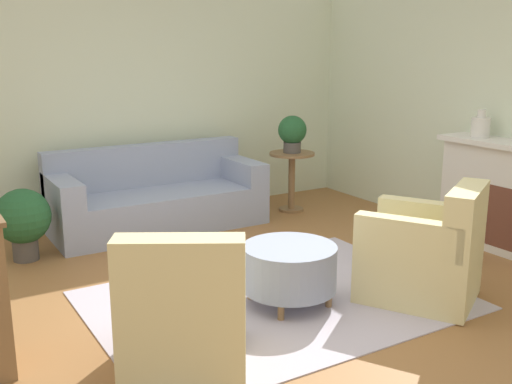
# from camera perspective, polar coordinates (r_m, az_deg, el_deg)

# --- Properties ---
(ground_plane) EXTENTS (16.00, 16.00, 0.00)m
(ground_plane) POSITION_cam_1_polar(r_m,az_deg,el_deg) (4.79, 1.89, -10.32)
(ground_plane) COLOR #996638
(wall_back) EXTENTS (9.86, 0.12, 2.80)m
(wall_back) POSITION_cam_1_polar(r_m,az_deg,el_deg) (7.10, -11.42, 8.96)
(wall_back) COLOR beige
(wall_back) RESTS_ON ground_plane
(rug) EXTENTS (2.79, 2.04, 0.01)m
(rug) POSITION_cam_1_polar(r_m,az_deg,el_deg) (4.79, 1.89, -10.27)
(rug) COLOR #BCB2C1
(rug) RESTS_ON ground_plane
(couch) EXTENTS (2.28, 0.91, 0.89)m
(couch) POSITION_cam_1_polar(r_m,az_deg,el_deg) (6.67, -9.41, -0.67)
(couch) COLOR #8E99B2
(couch) RESTS_ON ground_plane
(armchair_left) EXTENTS (1.05, 1.10, 0.93)m
(armchair_left) POSITION_cam_1_polar(r_m,az_deg,el_deg) (3.73, -6.69, -11.47)
(armchair_left) COLOR beige
(armchair_left) RESTS_ON rug
(armchair_right) EXTENTS (1.05, 1.10, 0.93)m
(armchair_right) POSITION_cam_1_polar(r_m,az_deg,el_deg) (4.87, 15.89, -5.83)
(armchair_right) COLOR beige
(armchair_right) RESTS_ON rug
(ottoman_table) EXTENTS (0.73, 0.73, 0.46)m
(ottoman_table) POSITION_cam_1_polar(r_m,az_deg,el_deg) (4.63, 3.20, -7.18)
(ottoman_table) COLOR #8E99B2
(ottoman_table) RESTS_ON rug
(side_table) EXTENTS (0.54, 0.54, 0.72)m
(side_table) POSITION_cam_1_polar(r_m,az_deg,el_deg) (7.23, 3.43, 1.98)
(side_table) COLOR olive
(side_table) RESTS_ON ground_plane
(fireplace) EXTENTS (0.44, 1.43, 1.08)m
(fireplace) POSITION_cam_1_polar(r_m,az_deg,el_deg) (6.25, 22.83, -0.22)
(fireplace) COLOR silver
(fireplace) RESTS_ON ground_plane
(vase_mantel_near) EXTENTS (0.18, 0.18, 0.27)m
(vase_mantel_near) POSITION_cam_1_polar(r_m,az_deg,el_deg) (6.35, 20.61, 5.89)
(vase_mantel_near) COLOR silver
(vase_mantel_near) RESTS_ON fireplace
(potted_plant_on_side_table) EXTENTS (0.34, 0.34, 0.44)m
(potted_plant_on_side_table) POSITION_cam_1_polar(r_m,az_deg,el_deg) (7.15, 3.48, 5.72)
(potted_plant_on_side_table) COLOR #4C4742
(potted_plant_on_side_table) RESTS_ON side_table
(potted_plant_floor) EXTENTS (0.51, 0.51, 0.68)m
(potted_plant_floor) POSITION_cam_1_polar(r_m,az_deg,el_deg) (5.94, -21.32, -2.39)
(potted_plant_floor) COLOR #4C4742
(potted_plant_floor) RESTS_ON ground_plane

